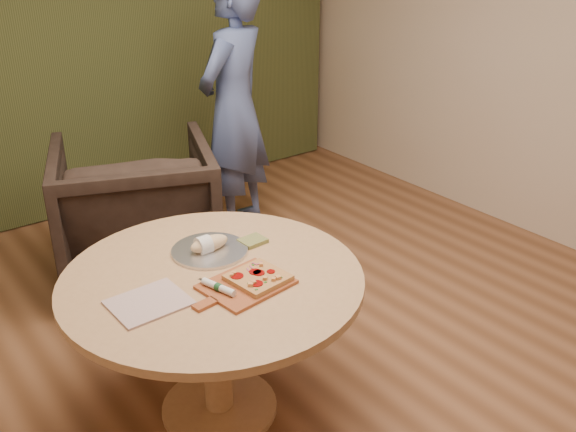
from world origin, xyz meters
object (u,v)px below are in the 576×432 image
(pizza_paddle, at_px, (244,285))
(flatbread_pizza, at_px, (258,277))
(pedestal_table, at_px, (214,302))
(serving_tray, at_px, (210,250))
(bread_roll, at_px, (208,244))
(armchair, at_px, (136,203))
(person_standing, at_px, (234,108))
(cutlery_roll, at_px, (218,287))

(pizza_paddle, relative_size, flatbread_pizza, 1.88)
(pedestal_table, relative_size, serving_tray, 3.73)
(flatbread_pizza, height_order, bread_roll, bread_roll)
(armchair, bearing_deg, flatbread_pizza, 105.55)
(pedestal_table, xyz_separation_m, person_standing, (1.20, 1.66, 0.32))
(pedestal_table, distance_m, serving_tray, 0.26)
(pizza_paddle, distance_m, cutlery_roll, 0.12)
(pizza_paddle, bearing_deg, armchair, 74.53)
(person_standing, bearing_deg, serving_tray, 27.21)
(flatbread_pizza, relative_size, person_standing, 0.13)
(serving_tray, distance_m, person_standing, 1.84)
(pedestal_table, distance_m, bread_roll, 0.28)
(cutlery_roll, bearing_deg, flatbread_pizza, -25.76)
(pizza_paddle, bearing_deg, cutlery_roll, 161.28)
(flatbread_pizza, distance_m, bread_roll, 0.37)
(pedestal_table, height_order, pizza_paddle, pizza_paddle)
(pizza_paddle, xyz_separation_m, cutlery_roll, (-0.11, 0.02, 0.02))
(pedestal_table, bearing_deg, flatbread_pizza, -55.41)
(bread_roll, bearing_deg, flatbread_pizza, -85.84)
(serving_tray, relative_size, bread_roll, 1.84)
(bread_roll, xyz_separation_m, armchair, (0.20, 1.26, -0.30))
(armchair, bearing_deg, serving_tray, 103.00)
(flatbread_pizza, bearing_deg, bread_roll, 94.16)
(pedestal_table, relative_size, person_standing, 0.71)
(pizza_paddle, distance_m, person_standing, 2.16)
(pedestal_table, xyz_separation_m, pizza_paddle, (0.06, -0.17, 0.15))
(pedestal_table, xyz_separation_m, flatbread_pizza, (0.12, -0.18, 0.17))
(pedestal_table, height_order, flatbread_pizza, flatbread_pizza)
(pedestal_table, bearing_deg, pizza_paddle, -71.03)
(bread_roll, distance_m, armchair, 1.31)
(pizza_paddle, xyz_separation_m, flatbread_pizza, (0.06, -0.01, 0.02))
(pizza_paddle, height_order, bread_roll, bread_roll)
(cutlery_roll, relative_size, armchair, 0.20)
(armchair, bearing_deg, pedestal_table, 100.18)
(serving_tray, xyz_separation_m, bread_roll, (-0.01, 0.00, 0.04))
(bread_roll, relative_size, armchair, 0.19)
(pizza_paddle, xyz_separation_m, serving_tray, (0.05, 0.36, -0.00))
(bread_roll, height_order, person_standing, person_standing)
(cutlery_roll, distance_m, person_standing, 2.20)
(flatbread_pizza, bearing_deg, armchair, 83.86)
(pedestal_table, distance_m, armchair, 1.49)
(cutlery_roll, xyz_separation_m, armchair, (0.35, 1.60, -0.28))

